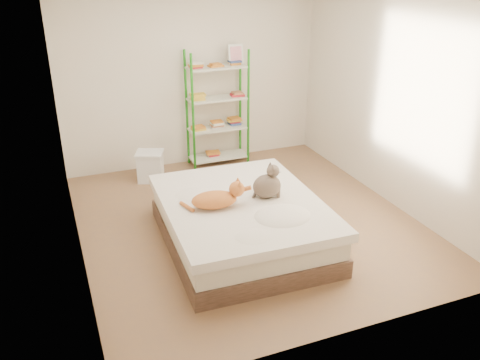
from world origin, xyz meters
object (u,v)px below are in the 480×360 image
shelf_unit (218,107)px  cardboard_box (219,189)px  grey_cat (267,181)px  white_bin (150,166)px  orange_cat (214,198)px  bed (242,222)px

shelf_unit → cardboard_box: shelf_unit is taller
grey_cat → shelf_unit: 2.35m
grey_cat → shelf_unit: size_ratio=0.21×
white_bin → shelf_unit: bearing=13.9°
orange_cat → cardboard_box: size_ratio=0.97×
shelf_unit → white_bin: 1.32m
bed → shelf_unit: (0.55, 2.32, 0.62)m
shelf_unit → grey_cat: bearing=-96.5°
shelf_unit → cardboard_box: 1.49m
orange_cat → white_bin: 2.13m
bed → grey_cat: bearing=0.0°
grey_cat → white_bin: (-0.84, 2.05, -0.49)m
orange_cat → cardboard_box: orange_cat is taller
bed → shelf_unit: shelf_unit is taller
shelf_unit → white_bin: size_ratio=3.85×
bed → orange_cat: (-0.32, -0.04, 0.37)m
orange_cat → bed: bearing=15.7°
bed → orange_cat: 0.49m
cardboard_box → orange_cat: bearing=-91.6°
orange_cat → white_bin: size_ratio=1.24×
cardboard_box → white_bin: size_ratio=1.28×
cardboard_box → white_bin: 1.18m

